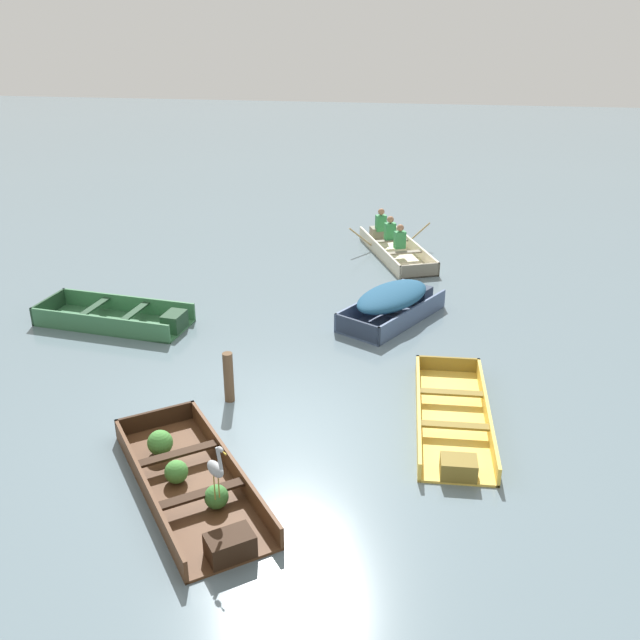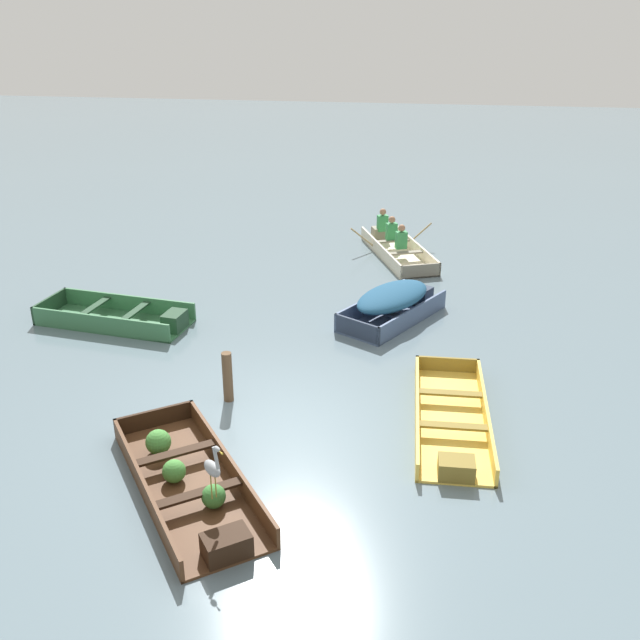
{
  "view_description": "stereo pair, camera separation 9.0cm",
  "coord_description": "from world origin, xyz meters",
  "px_view_note": "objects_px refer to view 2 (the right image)",
  "views": [
    {
      "loc": [
        2.16,
        -9.11,
        6.0
      ],
      "look_at": [
        0.27,
        3.46,
        0.35
      ],
      "focal_mm": 40.0,
      "sensor_mm": 36.0,
      "label": 1
    },
    {
      "loc": [
        2.25,
        -9.1,
        6.0
      ],
      "look_at": [
        0.27,
        3.46,
        0.35
      ],
      "focal_mm": 40.0,
      "sensor_mm": 36.0,
      "label": 2
    }
  ],
  "objects_px": {
    "skiff_yellow_near_moored": "(451,421)",
    "skiff_green_far_moored": "(121,318)",
    "heron_on_dinghy": "(213,467)",
    "dinghy_dark_varnish_foreground": "(188,482)",
    "rowboat_cream_with_crew": "(395,246)",
    "skiff_slate_blue_mid_moored": "(393,301)",
    "mooring_post": "(228,377)"
  },
  "relations": [
    {
      "from": "skiff_yellow_near_moored",
      "to": "skiff_green_far_moored",
      "type": "xyz_separation_m",
      "value": [
        -6.64,
        2.88,
        0.04
      ]
    },
    {
      "from": "skiff_green_far_moored",
      "to": "heron_on_dinghy",
      "type": "height_order",
      "value": "heron_on_dinghy"
    },
    {
      "from": "dinghy_dark_varnish_foreground",
      "to": "skiff_green_far_moored",
      "type": "relative_size",
      "value": 1.07
    },
    {
      "from": "rowboat_cream_with_crew",
      "to": "skiff_yellow_near_moored",
      "type": "bearing_deg",
      "value": -80.58
    },
    {
      "from": "dinghy_dark_varnish_foreground",
      "to": "skiff_yellow_near_moored",
      "type": "distance_m",
      "value": 4.13
    },
    {
      "from": "heron_on_dinghy",
      "to": "skiff_yellow_near_moored",
      "type": "bearing_deg",
      "value": 43.53
    },
    {
      "from": "rowboat_cream_with_crew",
      "to": "heron_on_dinghy",
      "type": "xyz_separation_m",
      "value": [
        -1.56,
        -11.07,
        0.67
      ]
    },
    {
      "from": "dinghy_dark_varnish_foreground",
      "to": "skiff_slate_blue_mid_moored",
      "type": "bearing_deg",
      "value": 69.04
    },
    {
      "from": "skiff_green_far_moored",
      "to": "skiff_yellow_near_moored",
      "type": "bearing_deg",
      "value": -23.44
    },
    {
      "from": "rowboat_cream_with_crew",
      "to": "heron_on_dinghy",
      "type": "height_order",
      "value": "heron_on_dinghy"
    },
    {
      "from": "rowboat_cream_with_crew",
      "to": "mooring_post",
      "type": "xyz_separation_m",
      "value": [
        -2.25,
        -8.05,
        0.23
      ]
    },
    {
      "from": "skiff_slate_blue_mid_moored",
      "to": "dinghy_dark_varnish_foreground",
      "type": "bearing_deg",
      "value": -110.96
    },
    {
      "from": "dinghy_dark_varnish_foreground",
      "to": "skiff_slate_blue_mid_moored",
      "type": "height_order",
      "value": "skiff_slate_blue_mid_moored"
    },
    {
      "from": "heron_on_dinghy",
      "to": "skiff_slate_blue_mid_moored",
      "type": "bearing_deg",
      "value": 75.34
    },
    {
      "from": "skiff_yellow_near_moored",
      "to": "skiff_slate_blue_mid_moored",
      "type": "xyz_separation_m",
      "value": [
        -1.16,
        4.0,
        0.31
      ]
    },
    {
      "from": "skiff_slate_blue_mid_moored",
      "to": "rowboat_cream_with_crew",
      "type": "relative_size",
      "value": 0.78
    },
    {
      "from": "skiff_yellow_near_moored",
      "to": "skiff_green_far_moored",
      "type": "height_order",
      "value": "skiff_green_far_moored"
    },
    {
      "from": "skiff_slate_blue_mid_moored",
      "to": "rowboat_cream_with_crew",
      "type": "distance_m",
      "value": 4.29
    },
    {
      "from": "skiff_yellow_near_moored",
      "to": "rowboat_cream_with_crew",
      "type": "relative_size",
      "value": 0.95
    },
    {
      "from": "dinghy_dark_varnish_foreground",
      "to": "skiff_green_far_moored",
      "type": "bearing_deg",
      "value": 121.77
    },
    {
      "from": "skiff_slate_blue_mid_moored",
      "to": "skiff_green_far_moored",
      "type": "bearing_deg",
      "value": -168.42
    },
    {
      "from": "skiff_slate_blue_mid_moored",
      "to": "heron_on_dinghy",
      "type": "relative_size",
      "value": 3.24
    },
    {
      "from": "heron_on_dinghy",
      "to": "mooring_post",
      "type": "xyz_separation_m",
      "value": [
        -0.69,
        3.02,
        -0.44
      ]
    },
    {
      "from": "heron_on_dinghy",
      "to": "mooring_post",
      "type": "relative_size",
      "value": 0.97
    },
    {
      "from": "skiff_green_far_moored",
      "to": "mooring_post",
      "type": "distance_m",
      "value": 4.02
    },
    {
      "from": "skiff_slate_blue_mid_moored",
      "to": "rowboat_cream_with_crew",
      "type": "height_order",
      "value": "rowboat_cream_with_crew"
    },
    {
      "from": "skiff_yellow_near_moored",
      "to": "mooring_post",
      "type": "bearing_deg",
      "value": 176.31
    },
    {
      "from": "dinghy_dark_varnish_foreground",
      "to": "mooring_post",
      "type": "relative_size",
      "value": 3.96
    },
    {
      "from": "heron_on_dinghy",
      "to": "mooring_post",
      "type": "distance_m",
      "value": 3.13
    },
    {
      "from": "skiff_yellow_near_moored",
      "to": "heron_on_dinghy",
      "type": "bearing_deg",
      "value": -136.47
    },
    {
      "from": "rowboat_cream_with_crew",
      "to": "dinghy_dark_varnish_foreground",
      "type": "bearing_deg",
      "value": -101.61
    },
    {
      "from": "skiff_slate_blue_mid_moored",
      "to": "mooring_post",
      "type": "bearing_deg",
      "value": -123.24
    }
  ]
}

